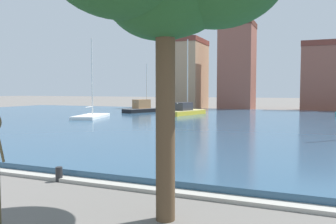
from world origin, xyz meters
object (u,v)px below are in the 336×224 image
(sailboat_black, at_px, (146,110))
(mooring_bollard, at_px, (59,174))
(sailboat_yellow, at_px, (187,112))
(sailboat_white, at_px, (93,117))

(sailboat_black, bearing_deg, mooring_bollard, -69.11)
(sailboat_yellow, relative_size, mooring_bollard, 17.98)
(sailboat_yellow, distance_m, sailboat_black, 6.91)
(sailboat_yellow, bearing_deg, sailboat_white, -134.11)
(sailboat_black, bearing_deg, sailboat_white, -96.32)
(mooring_bollard, bearing_deg, sailboat_black, 110.89)
(sailboat_white, relative_size, mooring_bollard, 16.92)
(sailboat_black, distance_m, sailboat_white, 10.32)
(sailboat_white, bearing_deg, sailboat_black, 83.68)
(sailboat_yellow, xyz_separation_m, sailboat_white, (-7.61, -7.85, -0.25))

